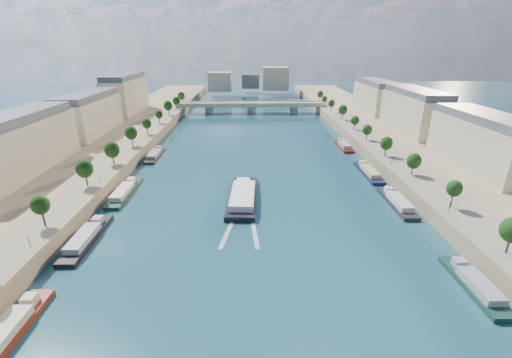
{
  "coord_description": "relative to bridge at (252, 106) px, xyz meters",
  "views": [
    {
      "loc": [
        -2.4,
        -38.04,
        48.63
      ],
      "look_at": [
        0.05,
        72.06,
        5.0
      ],
      "focal_mm": 24.0,
      "sensor_mm": 36.0,
      "label": 1
    }
  ],
  "objects": [
    {
      "name": "skyline",
      "position": [
        3.19,
        99.08,
        9.57
      ],
      "size": [
        79.0,
        42.0,
        22.0
      ],
      "color": "beige",
      "rests_on": "ground"
    },
    {
      "name": "buildings_left",
      "position": [
        -85.0,
        -108.44,
        11.37
      ],
      "size": [
        16.0,
        226.0,
        23.2
      ],
      "color": "beige",
      "rests_on": "ground"
    },
    {
      "name": "ground",
      "position": [
        0.0,
        -120.44,
        -5.08
      ],
      "size": [
        700.0,
        700.0,
        0.0
      ],
      "primitive_type": "plane",
      "color": "#0D2F3C",
      "rests_on": "ground"
    },
    {
      "name": "lamps_right",
      "position": [
        52.5,
        -115.44,
        2.7
      ],
      "size": [
        0.36,
        200.36,
        4.28
      ],
      "color": "black",
      "rests_on": "ground"
    },
    {
      "name": "wake",
      "position": [
        -4.49,
        -171.29,
        -5.06
      ],
      "size": [
        10.75,
        26.02,
        0.04
      ],
      "color": "silver",
      "rests_on": "ground"
    },
    {
      "name": "moored_barges_left",
      "position": [
        -45.5,
        -176.64,
        -4.24
      ],
      "size": [
        5.0,
        158.68,
        3.6
      ],
      "color": "black",
      "rests_on": "ground"
    },
    {
      "name": "quay_left",
      "position": [
        -72.0,
        -120.44,
        -2.58
      ],
      "size": [
        44.0,
        520.0,
        5.0
      ],
      "primitive_type": "cube",
      "color": "#9E8460",
      "rests_on": "ground"
    },
    {
      "name": "lamps_left",
      "position": [
        -52.5,
        -130.44,
        2.7
      ],
      "size": [
        0.36,
        200.36,
        4.28
      ],
      "color": "black",
      "rests_on": "ground"
    },
    {
      "name": "trees_left",
      "position": [
        -55.0,
        -118.44,
        5.39
      ],
      "size": [
        4.8,
        268.8,
        8.26
      ],
      "color": "#382B1E",
      "rests_on": "ground"
    },
    {
      "name": "moored_barges_right",
      "position": [
        45.5,
        -161.8,
        -4.24
      ],
      "size": [
        5.0,
        157.74,
        3.6
      ],
      "color": "black",
      "rests_on": "ground"
    },
    {
      "name": "tour_barge",
      "position": [
        -4.49,
        -154.8,
        -3.79
      ],
      "size": [
        10.73,
        32.48,
        4.35
      ],
      "rotation": [
        0.0,
        0.0,
        -0.05
      ],
      "color": "black",
      "rests_on": "ground"
    },
    {
      "name": "trees_right",
      "position": [
        55.0,
        -110.44,
        5.39
      ],
      "size": [
        4.8,
        268.8,
        8.26
      ],
      "color": "#382B1E",
      "rests_on": "ground"
    },
    {
      "name": "pave_left",
      "position": [
        -57.0,
        -120.44,
        -0.03
      ],
      "size": [
        14.0,
        520.0,
        0.1
      ],
      "primitive_type": "cube",
      "color": "gray",
      "rests_on": "quay_left"
    },
    {
      "name": "pave_right",
      "position": [
        57.0,
        -120.44,
        -0.03
      ],
      "size": [
        14.0,
        520.0,
        0.1
      ],
      "primitive_type": "cube",
      "color": "gray",
      "rests_on": "quay_right"
    },
    {
      "name": "buildings_right",
      "position": [
        85.0,
        -108.44,
        11.37
      ],
      "size": [
        16.0,
        226.0,
        23.2
      ],
      "color": "beige",
      "rests_on": "ground"
    },
    {
      "name": "quay_right",
      "position": [
        72.0,
        -120.44,
        -2.58
      ],
      "size": [
        44.0,
        520.0,
        5.0
      ],
      "primitive_type": "cube",
      "color": "#9E8460",
      "rests_on": "ground"
    },
    {
      "name": "bridge",
      "position": [
        0.0,
        0.0,
        0.0
      ],
      "size": [
        112.0,
        12.0,
        8.15
      ],
      "color": "#C1B79E",
      "rests_on": "ground"
    }
  ]
}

